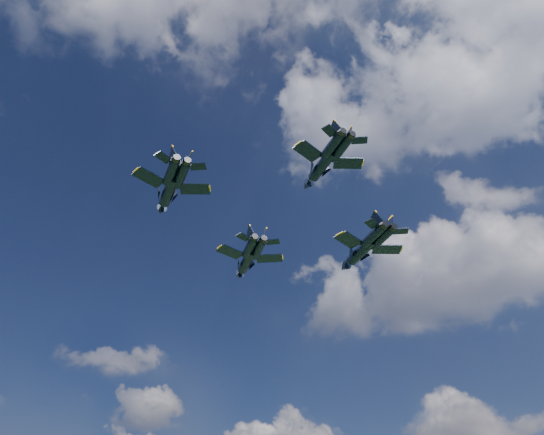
{
  "coord_description": "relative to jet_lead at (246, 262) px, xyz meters",
  "views": [
    {
      "loc": [
        40.54,
        -53.96,
        3.26
      ],
      "look_at": [
        2.8,
        8.14,
        55.88
      ],
      "focal_mm": 35.0,
      "sensor_mm": 36.0,
      "label": 1
    }
  ],
  "objects": [
    {
      "name": "jet_left",
      "position": [
        1.39,
        -25.24,
        -0.19
      ],
      "size": [
        15.6,
        13.03,
        3.94
      ],
      "rotation": [
        0.0,
        0.0,
        0.94
      ],
      "color": "black"
    },
    {
      "name": "jet_lead",
      "position": [
        0.0,
        0.0,
        0.0
      ],
      "size": [
        15.76,
        14.7,
        4.15
      ],
      "rotation": [
        0.0,
        0.0,
        0.85
      ],
      "color": "black"
    },
    {
      "name": "jet_slot",
      "position": [
        26.69,
        -20.13,
        -2.34
      ],
      "size": [
        13.72,
        11.32,
        3.45
      ],
      "rotation": [
        0.0,
        0.0,
        0.95
      ],
      "color": "black"
    },
    {
      "name": "jet_right",
      "position": [
        22.49,
        3.54,
        -3.16
      ],
      "size": [
        16.65,
        13.71,
        4.19
      ],
      "rotation": [
        0.0,
        0.0,
        0.95
      ],
      "color": "black"
    }
  ]
}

